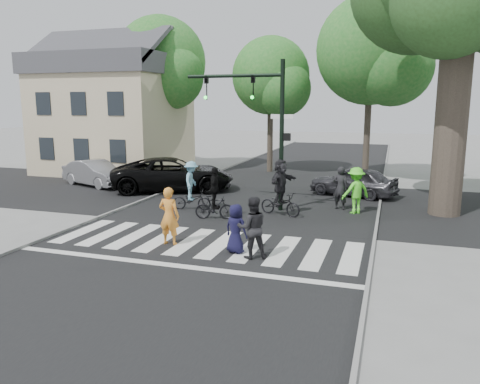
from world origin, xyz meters
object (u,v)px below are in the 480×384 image
object	(u,v)px
pedestrian_child	(236,229)
cyclist_left	(192,189)
pedestrian_woman	(169,216)
car_grey	(353,181)
traffic_signal	(261,114)
cyclist_mid	(215,198)
pedestrian_adult	(252,228)
car_silver	(95,173)
cyclist_right	(281,190)
car_suv	(173,174)

from	to	relation	value
pedestrian_child	cyclist_left	size ratio (longest dim) A/B	0.72
pedestrian_woman	car_grey	world-z (taller)	pedestrian_woman
pedestrian_child	cyclist_left	world-z (taller)	cyclist_left
traffic_signal	cyclist_mid	world-z (taller)	traffic_signal
pedestrian_adult	car_grey	size ratio (longest dim) A/B	0.44
pedestrian_adult	car_silver	world-z (taller)	pedestrian_adult
cyclist_left	pedestrian_child	bearing A→B (deg)	-53.67
pedestrian_child	car_grey	size ratio (longest dim) A/B	0.36
pedestrian_adult	pedestrian_child	bearing A→B (deg)	-51.20
cyclist_left	traffic_signal	bearing A→B (deg)	21.23
traffic_signal	pedestrian_adult	world-z (taller)	traffic_signal
pedestrian_child	cyclist_right	bearing A→B (deg)	-75.52
traffic_signal	pedestrian_woman	world-z (taller)	traffic_signal
cyclist_left	car_silver	world-z (taller)	cyclist_left
car_grey	cyclist_left	bearing A→B (deg)	-33.48
traffic_signal	car_grey	world-z (taller)	traffic_signal
cyclist_right	car_suv	bearing A→B (deg)	151.14
traffic_signal	car_grey	distance (m)	6.19
pedestrian_woman	cyclist_mid	size ratio (longest dim) A/B	0.92
cyclist_mid	cyclist_right	size ratio (longest dim) A/B	0.89
pedestrian_woman	cyclist_left	size ratio (longest dim) A/B	0.90
car_silver	pedestrian_adult	bearing A→B (deg)	-107.95
car_suv	car_grey	size ratio (longest dim) A/B	1.48
car_suv	car_grey	bearing A→B (deg)	-104.87
cyclist_right	car_silver	size ratio (longest dim) A/B	0.54
cyclist_left	cyclist_right	xyz separation A→B (m)	(3.69, 0.18, 0.12)
pedestrian_woman	car_suv	world-z (taller)	pedestrian_woman
cyclist_left	cyclist_mid	bearing A→B (deg)	-38.98
cyclist_mid	traffic_signal	bearing A→B (deg)	62.20
traffic_signal	car_grey	bearing A→B (deg)	49.89
pedestrian_child	car_silver	world-z (taller)	pedestrian_child
pedestrian_woman	cyclist_left	bearing A→B (deg)	-74.59
traffic_signal	car_suv	world-z (taller)	traffic_signal
car_suv	pedestrian_child	bearing A→B (deg)	-168.06
pedestrian_adult	cyclist_left	distance (m)	6.53
pedestrian_woman	cyclist_right	distance (m)	5.37
pedestrian_adult	car_suv	distance (m)	11.04
cyclist_right	car_suv	size ratio (longest dim) A/B	0.37
pedestrian_woman	pedestrian_child	bearing A→B (deg)	175.75
pedestrian_adult	cyclist_left	bearing A→B (deg)	-75.79
pedestrian_adult	cyclist_left	xyz separation A→B (m)	(-4.11, 5.08, -0.01)
pedestrian_woman	cyclist_right	world-z (taller)	cyclist_right
pedestrian_woman	car_silver	size ratio (longest dim) A/B	0.44
pedestrian_child	car_silver	distance (m)	13.65
cyclist_right	car_silver	distance (m)	11.42
traffic_signal	pedestrian_woman	xyz separation A→B (m)	(-1.34, -5.66, -3.00)
pedestrian_child	pedestrian_woman	bearing A→B (deg)	12.41
car_suv	cyclist_right	bearing A→B (deg)	-142.99
pedestrian_woman	car_suv	distance (m)	9.18
pedestrian_adult	cyclist_right	world-z (taller)	cyclist_right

